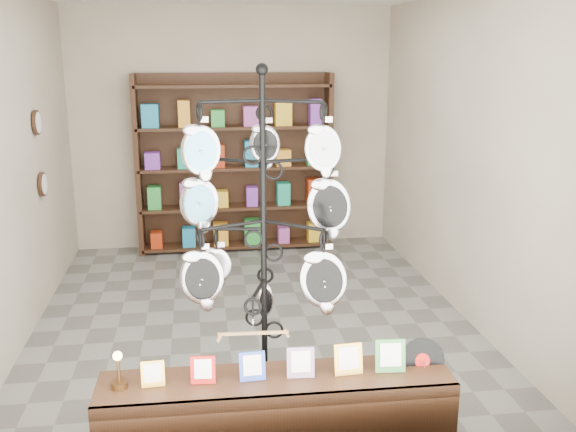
% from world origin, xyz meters
% --- Properties ---
extents(ground, '(5.00, 5.00, 0.00)m').
position_xyz_m(ground, '(0.00, 0.00, 0.00)').
color(ground, slate).
rests_on(ground, ground).
extents(room_envelope, '(5.00, 5.00, 5.00)m').
position_xyz_m(room_envelope, '(0.00, 0.00, 1.85)').
color(room_envelope, '#C0B29B').
rests_on(room_envelope, ground).
extents(display_tree, '(1.22, 1.14, 2.40)m').
position_xyz_m(display_tree, '(-0.06, -1.58, 1.38)').
color(display_tree, black).
rests_on(display_tree, ground).
extents(front_shelf, '(2.18, 0.49, 0.77)m').
position_xyz_m(front_shelf, '(-0.04, -2.10, 0.27)').
color(front_shelf, black).
rests_on(front_shelf, ground).
extents(back_shelving, '(2.42, 0.36, 2.20)m').
position_xyz_m(back_shelving, '(0.00, 2.30, 1.03)').
color(back_shelving, black).
rests_on(back_shelving, ground).
extents(wall_clocks, '(0.03, 0.24, 0.84)m').
position_xyz_m(wall_clocks, '(-1.97, 0.80, 1.50)').
color(wall_clocks, black).
rests_on(wall_clocks, ground).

